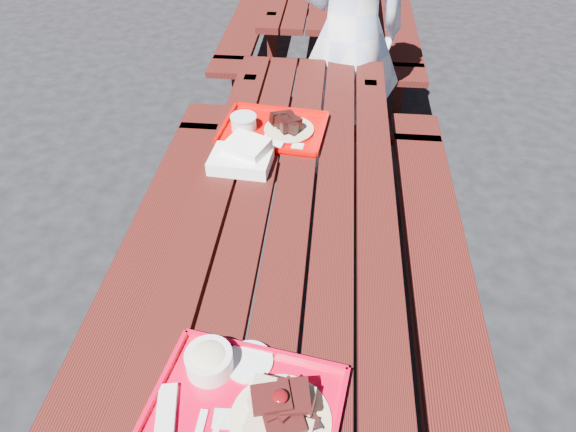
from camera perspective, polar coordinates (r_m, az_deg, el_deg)
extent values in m
plane|color=black|center=(2.38, 0.36, -12.57)|extent=(60.00, 60.00, 0.00)
cube|color=#41130C|center=(1.88, -8.68, 1.53)|extent=(0.14, 2.40, 0.04)
cube|color=#41130C|center=(1.85, -4.16, 1.26)|extent=(0.14, 2.40, 0.04)
cube|color=#41130C|center=(1.84, 0.46, 0.97)|extent=(0.14, 2.40, 0.04)
cube|color=#41130C|center=(1.83, 5.13, 0.66)|extent=(0.14, 2.40, 0.04)
cube|color=#41130C|center=(1.84, 9.79, 0.36)|extent=(0.14, 2.40, 0.04)
cube|color=#41130C|center=(2.16, -15.14, -4.17)|extent=(0.25, 2.40, 0.04)
cube|color=#41130C|center=(2.90, -9.56, 4.54)|extent=(0.06, 0.06, 0.42)
cube|color=#41130C|center=(2.09, 16.54, -6.36)|extent=(0.25, 2.40, 0.04)
cube|color=#41130C|center=(2.85, 13.70, 3.11)|extent=(0.06, 0.06, 0.42)
cube|color=#41130C|center=(2.85, -3.86, 8.37)|extent=(0.06, 0.06, 0.75)
cube|color=#41130C|center=(2.82, 8.37, 7.65)|extent=(0.06, 0.06, 0.75)
cube|color=#41130C|center=(2.79, 2.26, 9.00)|extent=(1.40, 0.06, 0.04)
cube|color=#41130C|center=(4.51, -3.95, 21.92)|extent=(0.25, 2.40, 0.04)
cube|color=#41130C|center=(3.83, -5.74, 14.60)|extent=(0.06, 0.06, 0.42)
cube|color=#41130C|center=(5.36, -2.38, 22.69)|extent=(0.06, 0.06, 0.42)
cube|color=#41130C|center=(4.48, 11.97, 21.05)|extent=(0.25, 2.40, 0.04)
cube|color=#41130C|center=(3.79, 12.27, 13.58)|extent=(0.06, 0.06, 0.42)
cube|color=#41130C|center=(5.34, 11.05, 21.94)|extent=(0.06, 0.06, 0.42)
cube|color=#41130C|center=(3.61, -1.71, 15.96)|extent=(0.06, 0.06, 0.75)
cube|color=#41130C|center=(3.59, 8.20, 15.41)|extent=(0.06, 0.06, 0.75)
cube|color=#41130C|center=(3.56, 3.27, 16.54)|extent=(1.40, 0.06, 0.04)
cube|color=red|center=(1.32, -4.89, -20.97)|extent=(0.49, 0.41, 0.01)
cube|color=red|center=(1.39, -2.61, -14.68)|extent=(0.44, 0.08, 0.02)
cube|color=red|center=(1.37, -14.20, -18.04)|extent=(0.07, 0.34, 0.02)
cylinder|color=#C8B98D|center=(1.30, -0.84, -21.76)|extent=(0.24, 0.24, 0.01)
cube|color=tan|center=(1.25, -1.07, -22.75)|extent=(0.16, 0.09, 0.04)
cube|color=tan|center=(1.29, -0.65, -19.54)|extent=(0.16, 0.09, 0.04)
ellipsoid|color=#4D0609|center=(1.19, -0.90, -19.12)|extent=(0.04, 0.04, 0.01)
cylinder|color=silver|center=(1.36, -8.73, -15.67)|extent=(0.12, 0.12, 0.06)
ellipsoid|color=beige|center=(1.34, -8.81, -15.25)|extent=(0.10, 0.10, 0.05)
cylinder|color=silver|center=(1.38, -4.36, -15.82)|extent=(0.12, 0.12, 0.01)
cube|color=silver|center=(1.32, -13.49, -21.58)|extent=(0.08, 0.21, 0.02)
cube|color=#B4CAC2|center=(1.31, -7.16, -21.46)|extent=(0.05, 0.05, 0.00)
cube|color=#D30100|center=(2.21, -1.61, 9.47)|extent=(0.45, 0.37, 0.01)
cube|color=#D30100|center=(2.34, -0.72, 11.83)|extent=(0.42, 0.05, 0.02)
cube|color=#D30100|center=(2.07, -2.62, 7.48)|extent=(0.42, 0.05, 0.02)
cube|color=#D30100|center=(2.17, 3.87, 9.19)|extent=(0.05, 0.32, 0.02)
cube|color=#D30100|center=(2.25, -6.93, 10.28)|extent=(0.05, 0.32, 0.02)
cube|color=white|center=(2.19, -0.39, 9.55)|extent=(0.16, 0.16, 0.01)
cylinder|color=#CCAD8D|center=(2.19, 0.11, 9.65)|extent=(0.21, 0.21, 0.01)
cylinder|color=silver|center=(2.20, -4.94, 10.23)|extent=(0.11, 0.11, 0.05)
cylinder|color=silver|center=(2.19, -4.99, 10.91)|extent=(0.11, 0.11, 0.01)
cube|color=silver|center=(2.11, -2.83, 8.21)|extent=(0.18, 0.08, 0.01)
cube|color=silver|center=(2.10, 1.08, 7.81)|extent=(0.05, 0.04, 0.00)
cube|color=white|center=(1.99, -5.26, 6.13)|extent=(0.24, 0.18, 0.05)
cube|color=white|center=(1.99, -4.59, 7.73)|extent=(0.20, 0.18, 0.04)
imported|color=#BAD2FF|center=(2.90, 6.88, 19.41)|extent=(0.71, 0.56, 1.70)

